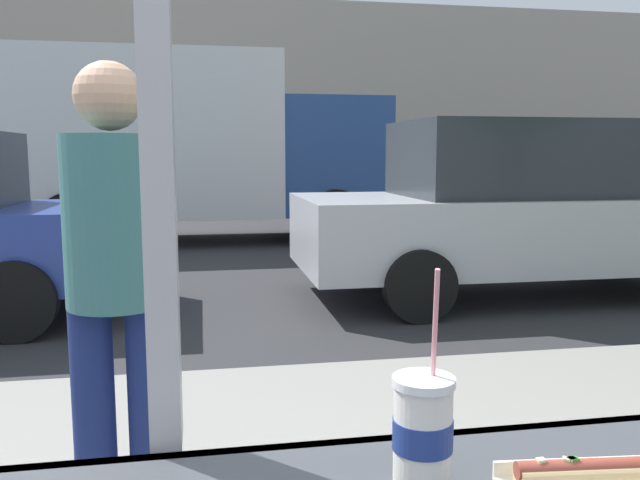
% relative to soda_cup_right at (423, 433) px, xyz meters
% --- Properties ---
extents(ground_plane, '(60.00, 60.00, 0.00)m').
position_rel_soda_cup_right_xyz_m(ground_plane, '(-0.36, 8.15, -1.07)').
color(ground_plane, '#2D2D30').
extents(building_facade_far, '(28.00, 1.20, 5.78)m').
position_rel_soda_cup_right_xyz_m(building_facade_far, '(-0.36, 18.61, 1.82)').
color(building_facade_far, '#A89E8E').
rests_on(building_facade_far, ground).
extents(soda_cup_right, '(0.09, 0.09, 0.32)m').
position_rel_soda_cup_right_xyz_m(soda_cup_right, '(0.00, 0.00, 0.00)').
color(soda_cup_right, silver).
rests_on(soda_cup_right, window_counter).
extents(hotdog_tray_far, '(0.25, 0.12, 0.05)m').
position_rel_soda_cup_right_xyz_m(hotdog_tray_far, '(0.23, -0.05, -0.06)').
color(hotdog_tray_far, beige).
rests_on(hotdog_tray_far, window_counter).
extents(parked_car_silver, '(4.68, 1.96, 1.77)m').
position_rel_soda_cup_right_xyz_m(parked_car_silver, '(2.97, 5.33, -0.18)').
color(parked_car_silver, '#BCBCC1').
rests_on(parked_car_silver, ground).
extents(box_truck, '(6.43, 2.44, 3.01)m').
position_rel_soda_cup_right_xyz_m(box_truck, '(-0.65, 10.16, 0.56)').
color(box_truck, silver).
rests_on(box_truck, ground).
extents(pedestrian, '(0.32, 0.32, 1.63)m').
position_rel_soda_cup_right_xyz_m(pedestrian, '(-0.58, 1.37, -0.02)').
color(pedestrian, navy).
rests_on(pedestrian, sidewalk_strip).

